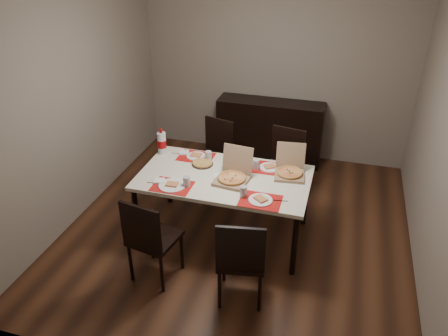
{
  "coord_description": "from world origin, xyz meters",
  "views": [
    {
      "loc": [
        0.98,
        -3.96,
        3.08
      ],
      "look_at": [
        -0.13,
        -0.15,
        0.85
      ],
      "focal_mm": 35.0,
      "sensor_mm": 36.0,
      "label": 1
    }
  ],
  "objects": [
    {
      "name": "setting_near_left",
      "position": [
        -0.56,
        -0.47,
        0.77
      ],
      "size": [
        0.48,
        0.3,
        0.11
      ],
      "color": "red",
      "rests_on": "dining_table"
    },
    {
      "name": "ground",
      "position": [
        0.0,
        0.0,
        -0.01
      ],
      "size": [
        3.8,
        4.0,
        0.02
      ],
      "primitive_type": "cube",
      "color": "#472616",
      "rests_on": "ground"
    },
    {
      "name": "soda_bottle",
      "position": [
        -0.96,
        0.16,
        0.88
      ],
      "size": [
        0.1,
        0.1,
        0.31
      ],
      "color": "silver",
      "rests_on": "dining_table"
    },
    {
      "name": "dip_bowl",
      "position": [
        -0.07,
        0.07,
        0.77
      ],
      "size": [
        0.14,
        0.14,
        0.03
      ],
      "primitive_type": "imported",
      "rotation": [
        0.0,
        0.0,
        -0.12
      ],
      "color": "white",
      "rests_on": "dining_table"
    },
    {
      "name": "pizza_box_center",
      "position": [
        -0.02,
        -0.2,
        0.8
      ],
      "size": [
        0.36,
        0.4,
        0.33
      ],
      "color": "#8E6E52",
      "rests_on": "dining_table"
    },
    {
      "name": "faina_plate",
      "position": [
        -0.43,
        0.03,
        0.76
      ],
      "size": [
        0.24,
        0.24,
        0.03
      ],
      "color": "black",
      "rests_on": "dining_table"
    },
    {
      "name": "room_walls",
      "position": [
        0.0,
        0.43,
        1.73
      ],
      "size": [
        3.84,
        4.02,
        2.62
      ],
      "color": "gray",
      "rests_on": "ground"
    },
    {
      "name": "napkin_loose",
      "position": [
        -0.17,
        -0.17,
        0.76
      ],
      "size": [
        0.15,
        0.14,
        0.02
      ],
      "primitive_type": "cube",
      "rotation": [
        0.0,
        0.0,
        0.35
      ],
      "color": "white",
      "rests_on": "dining_table"
    },
    {
      "name": "setting_far_left",
      "position": [
        -0.53,
        0.18,
        0.77
      ],
      "size": [
        0.5,
        0.3,
        0.11
      ],
      "color": "red",
      "rests_on": "dining_table"
    },
    {
      "name": "chair_near_left",
      "position": [
        -0.6,
        -1.04,
        0.51
      ],
      "size": [
        0.49,
        0.49,
        0.93
      ],
      "color": "black",
      "rests_on": "ground"
    },
    {
      "name": "chair_far_right",
      "position": [
        0.37,
        0.77,
        0.51
      ],
      "size": [
        0.49,
        0.49,
        0.93
      ],
      "color": "black",
      "rests_on": "ground"
    },
    {
      "name": "chair_near_right",
      "position": [
        0.3,
        -1.08,
        0.51
      ],
      "size": [
        0.49,
        0.49,
        0.93
      ],
      "color": "black",
      "rests_on": "ground"
    },
    {
      "name": "sideboard",
      "position": [
        0.0,
        1.78,
        0.45
      ],
      "size": [
        1.5,
        0.4,
        0.9
      ],
      "primitive_type": "cube",
      "color": "black",
      "rests_on": "ground"
    },
    {
      "name": "dining_table",
      "position": [
        -0.13,
        -0.15,
        0.68
      ],
      "size": [
        1.8,
        1.0,
        0.75
      ],
      "color": "beige",
      "rests_on": "ground"
    },
    {
      "name": "setting_near_right",
      "position": [
        0.29,
        -0.49,
        0.77
      ],
      "size": [
        0.47,
        0.3,
        0.11
      ],
      "color": "red",
      "rests_on": "dining_table"
    },
    {
      "name": "chair_far_left",
      "position": [
        -0.53,
        0.8,
        0.51
      ],
      "size": [
        0.52,
        0.52,
        0.93
      ],
      "color": "black",
      "rests_on": "ground"
    },
    {
      "name": "setting_far_right",
      "position": [
        0.26,
        0.14,
        0.77
      ],
      "size": [
        0.47,
        0.3,
        0.11
      ],
      "color": "red",
      "rests_on": "dining_table"
    },
    {
      "name": "pizza_box_right",
      "position": [
        0.53,
        0.08,
        0.8
      ],
      "size": [
        0.35,
        0.38,
        0.31
      ],
      "color": "#8E6E52",
      "rests_on": "dining_table"
    }
  ]
}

